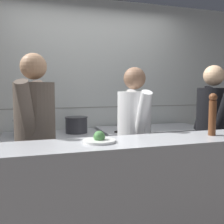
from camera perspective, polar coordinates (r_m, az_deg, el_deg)
The scene contains 13 objects.
wall_back_tiled at distance 3.62m, azimuth -4.25°, elevation 3.44°, with size 8.00×0.06×2.60m.
oven_range at distance 3.28m, azimuth -12.66°, elevation -12.26°, with size 1.15×0.71×0.87m.
prep_counter at distance 3.61m, azimuth 8.47°, elevation -10.44°, with size 1.37×0.65×0.89m.
pass_counter at distance 2.18m, azimuth 10.75°, elevation -19.32°, with size 2.95×0.45×1.04m.
stock_pot at distance 3.15m, azimuth -17.79°, elevation -3.15°, with size 0.33×0.33×0.19m.
sauce_pot at distance 3.23m, azimuth -7.76°, elevation -2.69°, with size 0.28×0.28×0.20m.
mixing_bowl_steel at distance 3.36m, azimuth 3.44°, elevation -3.01°, with size 0.21×0.21×0.09m.
chefs_knife at distance 3.18m, azimuth 2.47°, elevation -4.15°, with size 0.32×0.18×0.02m.
plated_dish_main at distance 1.85m, azimuth -2.79°, elevation -5.97°, with size 0.24×0.24×0.08m.
pepper_mill at distance 2.24m, azimuth 21.03°, elevation -0.31°, with size 0.07×0.07×0.34m.
chef_head_cook at distance 2.41m, azimuth -16.32°, elevation -6.03°, with size 0.44×0.74×1.71m.
chef_sous at distance 2.59m, azimuth 4.83°, elevation -6.26°, with size 0.34×0.70×1.61m.
chef_line at distance 3.06m, azimuth 20.89°, elevation -4.36°, with size 0.38×0.73×1.66m.
Camera 1 is at (-0.83, -2.06, 1.42)m, focal length 42.00 mm.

